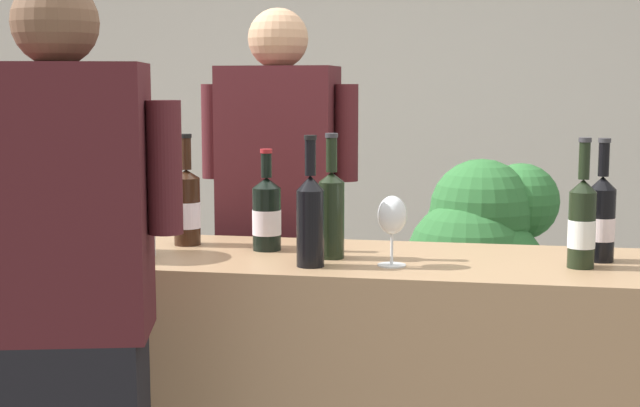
{
  "coord_description": "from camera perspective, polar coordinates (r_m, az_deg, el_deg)",
  "views": [
    {
      "loc": [
        0.55,
        -2.5,
        1.47
      ],
      "look_at": [
        0.1,
        0.0,
        1.13
      ],
      "focal_mm": 50.78,
      "sensor_mm": 36.0,
      "label": 1
    }
  ],
  "objects": [
    {
      "name": "wine_bottle_5",
      "position": [
        2.75,
        -16.41,
        -0.23
      ],
      "size": [
        0.08,
        0.08,
        0.34
      ],
      "color": "black",
      "rests_on": "counter"
    },
    {
      "name": "wine_bottle_4",
      "position": [
        2.53,
        0.73,
        -0.44
      ],
      "size": [
        0.07,
        0.07,
        0.35
      ],
      "color": "black",
      "rests_on": "counter"
    },
    {
      "name": "wine_glass",
      "position": [
        2.43,
        4.57,
        -0.89
      ],
      "size": [
        0.08,
        0.08,
        0.19
      ],
      "color": "silver",
      "rests_on": "counter"
    },
    {
      "name": "wine_bottle_3",
      "position": [
        2.5,
        16.18,
        -1.15
      ],
      "size": [
        0.07,
        0.07,
        0.35
      ],
      "color": "black",
      "rests_on": "counter"
    },
    {
      "name": "wine_bottle_6",
      "position": [
        2.6,
        17.31,
        -0.86
      ],
      "size": [
        0.08,
        0.08,
        0.34
      ],
      "color": "black",
      "rests_on": "counter"
    },
    {
      "name": "wine_bottle_1",
      "position": [
        2.41,
        -0.61,
        -0.85
      ],
      "size": [
        0.07,
        0.07,
        0.35
      ],
      "color": "black",
      "rests_on": "counter"
    },
    {
      "name": "wall_back",
      "position": [
        5.13,
        4.17,
        6.73
      ],
      "size": [
        8.0,
        0.1,
        2.8
      ],
      "primitive_type": "cube",
      "color": "beige",
      "rests_on": "ground_plane"
    },
    {
      "name": "wine_bottle_2",
      "position": [
        2.66,
        -3.38,
        -0.66
      ],
      "size": [
        0.09,
        0.09,
        0.3
      ],
      "color": "black",
      "rests_on": "counter"
    },
    {
      "name": "person_guest",
      "position": [
        2.21,
        -15.6,
        -9.5
      ],
      "size": [
        0.53,
        0.33,
        1.7
      ],
      "color": "black",
      "rests_on": "ground_plane"
    },
    {
      "name": "person_server",
      "position": [
        3.19,
        -2.57,
        -3.71
      ],
      "size": [
        0.55,
        0.25,
        1.73
      ],
      "color": "black",
      "rests_on": "ground_plane"
    },
    {
      "name": "ice_bucket",
      "position": [
        2.63,
        -12.87,
        -0.96
      ],
      "size": [
        0.24,
        0.24,
        0.21
      ],
      "color": "silver",
      "rests_on": "counter"
    },
    {
      "name": "wine_bottle_0",
      "position": [
        2.77,
        -8.39,
        -0.17
      ],
      "size": [
        0.08,
        0.08,
        0.34
      ],
      "color": "black",
      "rests_on": "counter"
    },
    {
      "name": "potted_shrub",
      "position": [
        3.66,
        10.15,
        -3.72
      ],
      "size": [
        0.6,
        0.55,
        1.18
      ],
      "color": "brown",
      "rests_on": "ground_plane"
    }
  ]
}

